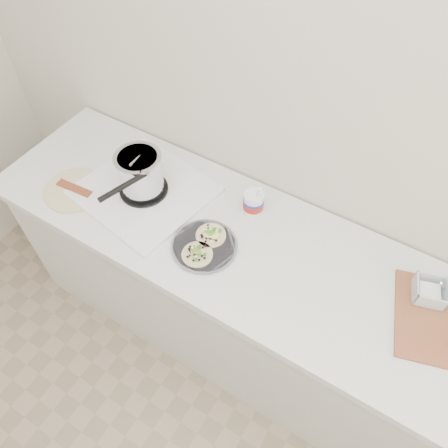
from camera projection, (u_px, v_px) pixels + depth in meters
The scene contains 5 objects.
counter at pixel (257, 303), 2.07m from camera, with size 2.44×0.66×0.90m.
stove at pixel (142, 179), 1.84m from camera, with size 0.59×0.56×0.25m.
taco_plate at pixel (204, 245), 1.71m from camera, with size 0.26×0.26×0.04m.
tub at pixel (254, 201), 1.79m from camera, with size 0.09×0.09×0.20m.
bacon_plate at pixel (75, 190), 1.91m from camera, with size 0.27×0.27×0.02m.
Camera 1 is at (0.38, 0.51, 2.31)m, focal length 35.00 mm.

